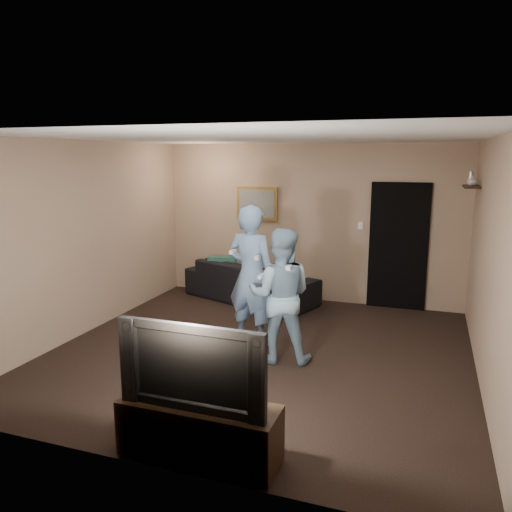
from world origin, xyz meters
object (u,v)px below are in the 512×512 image
at_px(sofa, 251,281).
at_px(wii_player_right, 280,295).
at_px(television, 198,362).
at_px(tv_console, 199,430).
at_px(wii_player_left, 251,276).

xyz_separation_m(sofa, wii_player_right, (1.18, -2.24, 0.46)).
height_order(sofa, television, television).
height_order(tv_console, wii_player_right, wii_player_right).
distance_m(television, wii_player_right, 2.14).
bearing_deg(television, wii_player_left, 100.82).
xyz_separation_m(sofa, wii_player_left, (0.69, -1.87, 0.57)).
bearing_deg(wii_player_left, television, -79.55).
bearing_deg(wii_player_right, television, -90.83).
distance_m(wii_player_left, wii_player_right, 0.63).
bearing_deg(wii_player_right, tv_console, -90.83).
relative_size(wii_player_left, wii_player_right, 1.14).
bearing_deg(tv_console, sofa, 105.09).
distance_m(sofa, tv_console, 4.52).
xyz_separation_m(wii_player_left, wii_player_right, (0.49, -0.37, -0.11)).
relative_size(sofa, television, 1.89).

